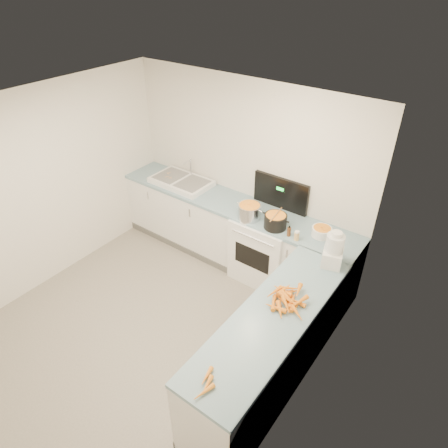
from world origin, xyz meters
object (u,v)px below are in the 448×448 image
Objects in this scene: mixing_bowl at (322,232)px; spice_jar at (297,236)px; steel_pot at (249,212)px; black_pot at (275,222)px; sink at (181,181)px; stove at (266,247)px; extract_bottle at (289,232)px; food_processor at (334,251)px.

mixing_bowl is 2.28× the size of spice_jar.
steel_pot reaches higher than black_pot.
black_pot is 0.55m from mixing_bowl.
sink is 1.65m from black_pot.
stove is 4.78× the size of steel_pot.
stove is at bearing 156.79° from spice_jar.
extract_bottle is 0.65m from food_processor.
food_processor is at bearing -18.22° from spice_jar.
spice_jar is at bearing -6.86° from sink.
extract_bottle is at bearing 171.28° from spice_jar.
food_processor is (2.47, -0.40, 0.14)m from sink.
food_processor is at bearing -15.99° from black_pot.
food_processor is at bearing -10.68° from steel_pot.
mixing_bowl is at bearing 0.25° from sink.
sink is at bearing 173.25° from extract_bottle.
food_processor is (0.61, -0.18, 0.12)m from extract_bottle.
sink is 2.10× the size of food_processor.
steel_pot is (1.28, -0.18, 0.05)m from sink.
black_pot is 2.66× the size of spice_jar.
stove is at bearing 42.65° from steel_pot.
extract_bottle is 0.27× the size of food_processor.
steel_pot is 1.21m from food_processor.
stove reaches higher than black_pot.
extract_bottle is (-0.30, -0.23, 0.00)m from mixing_bowl.
food_processor reaches higher than black_pot.
spice_jar is at bearing -128.37° from mixing_bowl.
stove is at bearing 141.81° from black_pot.
steel_pot is 2.54× the size of extract_bottle.
steel_pot is 2.79× the size of spice_jar.
black_pot is 0.33m from spice_jar.
stove is at bearing -0.62° from sink.
stove is at bearing -177.98° from mixing_bowl.
extract_bottle is 1.10× the size of spice_jar.
stove reaches higher than food_processor.
extract_bottle is at bearing -26.71° from stove.
black_pot is 0.87m from food_processor.
black_pot is (0.36, 0.01, -0.01)m from steel_pot.
spice_jar is at bearing -8.72° from extract_bottle.
extract_bottle reaches higher than mixing_bowl.
black_pot is at bearing 1.93° from steel_pot.
food_processor is (0.31, -0.41, 0.12)m from mixing_bowl.
sink reaches higher than spice_jar.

